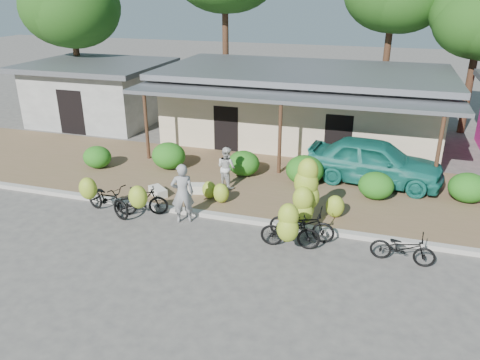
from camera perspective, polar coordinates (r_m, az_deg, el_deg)
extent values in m
plane|color=#4D4A48|center=(13.03, -1.27, -9.12)|extent=(100.00, 100.00, 0.00)
cube|color=brown|center=(17.30, 3.93, -0.57)|extent=(60.00, 6.00, 0.12)
cube|color=#A8A399|center=(14.66, 1.18, -4.93)|extent=(60.00, 0.25, 0.15)
cube|color=beige|center=(22.43, 7.64, 8.74)|extent=(12.00, 6.00, 3.10)
cube|color=slate|center=(22.10, 7.87, 12.96)|extent=(13.00, 7.00, 0.25)
cube|color=black|center=(19.75, 6.08, 5.55)|extent=(1.40, 0.12, 2.20)
cube|color=slate|center=(18.29, 5.65, 10.03)|extent=(13.00, 2.00, 0.15)
cylinder|color=#4C2B1E|center=(19.71, -11.31, 6.19)|extent=(0.14, 0.14, 2.85)
cylinder|color=#4C2B1E|center=(17.83, 4.87, 4.80)|extent=(0.14, 0.14, 2.85)
cylinder|color=#4C2B1E|center=(17.59, 22.98, 2.80)|extent=(0.14, 0.14, 2.85)
cube|color=#ACACA7|center=(26.51, -16.84, 9.91)|extent=(6.00, 5.00, 2.90)
cube|color=slate|center=(26.24, -17.23, 13.26)|extent=(7.00, 6.00, 0.25)
cube|color=black|center=(24.65, -19.84, 7.78)|extent=(1.40, 0.12, 2.20)
cylinder|color=#4C2B1E|center=(29.28, -19.25, 13.94)|extent=(0.36, 0.36, 6.09)
ellipsoid|color=#164010|center=(29.05, -19.96, 19.20)|extent=(5.45, 5.45, 4.36)
ellipsoid|color=#164010|center=(29.58, -20.52, 19.75)|extent=(4.63, 4.63, 3.71)
cylinder|color=#4C2B1E|center=(28.14, -1.79, 17.02)|extent=(0.36, 0.36, 8.23)
cylinder|color=#4C2B1E|center=(27.22, 17.47, 14.50)|extent=(0.36, 0.36, 6.96)
cylinder|color=#4C2B1E|center=(25.64, 26.32, 11.31)|extent=(0.36, 0.36, 5.66)
ellipsoid|color=#164010|center=(25.57, 26.21, 17.74)|extent=(3.68, 3.68, 2.94)
ellipsoid|color=#195E15|center=(19.43, -17.01, 2.69)|extent=(1.12, 1.01, 0.88)
ellipsoid|color=#195E15|center=(18.69, -8.69, 2.94)|extent=(1.35, 1.21, 1.05)
ellipsoid|color=#195E15|center=(17.81, 0.45, 2.05)|extent=(1.22, 1.10, 0.95)
ellipsoid|color=#195E15|center=(17.14, 7.90, 1.20)|extent=(1.38, 1.24, 1.07)
ellipsoid|color=#195E15|center=(16.51, 16.24, -0.66)|extent=(1.19, 1.07, 0.93)
ellipsoid|color=#195E15|center=(17.37, 26.05, -0.85)|extent=(1.28, 1.15, 0.99)
imported|color=black|center=(15.60, -15.85, -2.21)|extent=(2.13, 1.37, 1.06)
ellipsoid|color=#92A82A|center=(15.04, -18.04, -0.98)|extent=(0.57, 0.48, 0.71)
imported|color=black|center=(15.26, -11.81, -2.53)|extent=(1.70, 0.99, 0.98)
ellipsoid|color=#92A82A|center=(14.50, -12.32, -2.04)|extent=(0.59, 0.50, 0.74)
imported|color=black|center=(13.67, 7.54, -5.30)|extent=(1.91, 0.69, 1.00)
ellipsoid|color=#92A82A|center=(14.06, 7.81, -3.47)|extent=(0.60, 0.51, 0.75)
ellipsoid|color=#92A82A|center=(13.87, 8.30, -2.00)|extent=(0.66, 0.56, 0.83)
ellipsoid|color=#92A82A|center=(13.72, 8.07, -0.36)|extent=(0.72, 0.61, 0.89)
ellipsoid|color=#92A82A|center=(13.57, 8.29, 1.13)|extent=(0.60, 0.51, 0.75)
ellipsoid|color=#92A82A|center=(13.72, 7.76, -3.91)|extent=(0.56, 0.47, 0.70)
ellipsoid|color=#92A82A|center=(13.54, 7.68, -2.29)|extent=(0.60, 0.51, 0.75)
imported|color=black|center=(13.20, 6.15, -6.26)|extent=(1.72, 0.59, 1.01)
ellipsoid|color=#92A82A|center=(12.43, 5.84, -5.95)|extent=(0.59, 0.50, 0.74)
ellipsoid|color=#92A82A|center=(12.31, 5.93, -4.35)|extent=(0.56, 0.47, 0.69)
imported|color=black|center=(13.22, 19.23, -7.82)|extent=(1.71, 0.71, 0.88)
ellipsoid|color=#92A82A|center=(15.94, -3.76, -1.21)|extent=(0.50, 0.42, 0.62)
ellipsoid|color=#92A82A|center=(15.60, -2.33, -1.60)|extent=(0.54, 0.46, 0.68)
ellipsoid|color=#92A82A|center=(14.92, 11.51, -3.16)|extent=(0.58, 0.49, 0.72)
cube|color=silver|center=(16.47, -4.84, -1.03)|extent=(0.92, 0.60, 0.30)
cube|color=silver|center=(16.44, -9.98, -1.39)|extent=(0.82, 0.76, 0.28)
imported|color=gray|center=(14.45, -7.02, -1.63)|extent=(0.83, 0.72, 1.93)
imported|color=silver|center=(16.66, -1.67, 1.56)|extent=(0.91, 0.84, 1.51)
imported|color=#186E61|center=(17.72, 16.07, 2.23)|extent=(5.03, 2.48, 1.65)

